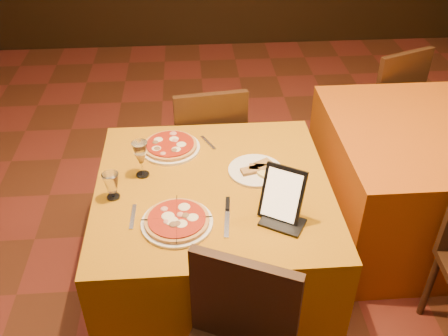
{
  "coord_description": "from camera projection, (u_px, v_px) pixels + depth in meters",
  "views": [
    {
      "loc": [
        -0.11,
        -1.9,
        2.19
      ],
      "look_at": [
        0.02,
        -0.07,
        0.86
      ],
      "focal_mm": 40.0,
      "sensor_mm": 36.0,
      "label": 1
    }
  ],
  "objects": [
    {
      "name": "main_table",
      "position": [
        214.0,
        242.0,
        2.56
      ],
      "size": [
        1.1,
        1.1,
        0.75
      ],
      "primitive_type": "cube",
      "color": "#AE6C0B",
      "rests_on": "floor"
    },
    {
      "name": "tablet",
      "position": [
        282.0,
        194.0,
        2.09
      ],
      "size": [
        0.2,
        0.18,
        0.23
      ],
      "primitive_type": "cube",
      "rotation": [
        -0.35,
        0.0,
        -0.54
      ],
      "color": "black",
      "rests_on": "main_table"
    },
    {
      "name": "pizza_far",
      "position": [
        170.0,
        147.0,
        2.57
      ],
      "size": [
        0.31,
        0.31,
        0.03
      ],
      "rotation": [
        0.0,
        0.0,
        -0.14
      ],
      "color": "white",
      "rests_on": "main_table"
    },
    {
      "name": "chair_main_far",
      "position": [
        207.0,
        144.0,
        3.16
      ],
      "size": [
        0.44,
        0.44,
        0.91
      ],
      "primitive_type": null,
      "rotation": [
        0.0,
        0.0,
        3.26
      ],
      "color": "black",
      "rests_on": "floor"
    },
    {
      "name": "fork_far",
      "position": [
        208.0,
        143.0,
        2.63
      ],
      "size": [
        0.08,
        0.14,
        0.01
      ],
      "primitive_type": "cube",
      "rotation": [
        0.0,
        0.0,
        2.02
      ],
      "color": "silver",
      "rests_on": "main_table"
    },
    {
      "name": "water_glass",
      "position": [
        112.0,
        186.0,
        2.23
      ],
      "size": [
        0.08,
        0.08,
        0.13
      ],
      "primitive_type": null,
      "rotation": [
        0.0,
        0.0,
        -0.19
      ],
      "color": "silver",
      "rests_on": "main_table"
    },
    {
      "name": "wine_glass",
      "position": [
        141.0,
        159.0,
        2.35
      ],
      "size": [
        0.11,
        0.11,
        0.19
      ],
      "primitive_type": null,
      "rotation": [
        0.0,
        0.0,
        -0.4
      ],
      "color": "#EBCD85",
      "rests_on": "main_table"
    },
    {
      "name": "pizza_near",
      "position": [
        177.0,
        221.0,
        2.11
      ],
      "size": [
        0.31,
        0.31,
        0.03
      ],
      "rotation": [
        0.0,
        0.0,
        -0.35
      ],
      "color": "white",
      "rests_on": "main_table"
    },
    {
      "name": "side_table",
      "position": [
        419.0,
        182.0,
        2.97
      ],
      "size": [
        1.1,
        1.1,
        0.75
      ],
      "primitive_type": "cube",
      "color": "#AF4C0B",
      "rests_on": "floor"
    },
    {
      "name": "chair_side_far",
      "position": [
        376.0,
        102.0,
        3.6
      ],
      "size": [
        0.62,
        0.62,
        0.91
      ],
      "primitive_type": null,
      "rotation": [
        0.0,
        0.0,
        3.53
      ],
      "color": "black",
      "rests_on": "floor"
    },
    {
      "name": "fork_near",
      "position": [
        133.0,
        217.0,
        2.15
      ],
      "size": [
        0.02,
        0.16,
        0.01
      ],
      "primitive_type": "cube",
      "rotation": [
        0.0,
        0.0,
        1.54
      ],
      "color": "silver",
      "rests_on": "main_table"
    },
    {
      "name": "cutlet_dish",
      "position": [
        256.0,
        170.0,
        2.42
      ],
      "size": [
        0.27,
        0.27,
        0.03
      ],
      "rotation": [
        0.0,
        0.0,
        0.16
      ],
      "color": "white",
      "rests_on": "main_table"
    },
    {
      "name": "knife",
      "position": [
        227.0,
        217.0,
        2.15
      ],
      "size": [
        0.05,
        0.25,
        0.01
      ],
      "primitive_type": "cube",
      "rotation": [
        0.0,
        0.0,
        1.46
      ],
      "color": "silver",
      "rests_on": "main_table"
    },
    {
      "name": "floor",
      "position": [
        219.0,
        284.0,
        2.83
      ],
      "size": [
        6.0,
        7.0,
        0.01
      ],
      "primitive_type": "cube",
      "color": "#5E2D19",
      "rests_on": "ground"
    }
  ]
}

